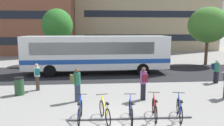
{
  "coord_description": "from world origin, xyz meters",
  "views": [
    {
      "loc": [
        -1.02,
        -7.61,
        3.69
      ],
      "look_at": [
        0.0,
        4.95,
        1.73
      ],
      "focal_mm": 33.96,
      "sensor_mm": 36.0,
      "label": 1
    }
  ],
  "objects": [
    {
      "name": "commuter_navy_pack_3",
      "position": [
        7.43,
        6.32,
        0.95
      ],
      "size": [
        0.46,
        0.59,
        1.66
      ],
      "rotation": [
        0.0,
        0.0,
        5.04
      ],
      "color": "black",
      "rests_on": "ground"
    },
    {
      "name": "commuter_maroon_pack_5",
      "position": [
        1.52,
        3.09,
        1.02
      ],
      "size": [
        0.37,
        0.54,
        1.77
      ],
      "rotation": [
        0.0,
        0.0,
        1.65
      ],
      "color": "black",
      "rests_on": "ground"
    },
    {
      "name": "parked_bicycle_yellow_1",
      "position": [
        -0.65,
        0.63,
        0.38
      ],
      "size": [
        0.56,
        1.7,
        0.99
      ],
      "rotation": [
        0.0,
        0.0,
        1.78
      ],
      "color": "black",
      "rests_on": "ground"
    },
    {
      "name": "street_tree_0",
      "position": [
        -5.07,
        16.19,
        4.17
      ],
      "size": [
        3.34,
        3.34,
        5.99
      ],
      "color": "brown",
      "rests_on": "ground"
    },
    {
      "name": "parked_bicycle_blue_0",
      "position": [
        -1.65,
        0.71,
        0.38
      ],
      "size": [
        0.52,
        1.72,
        0.99
      ],
      "rotation": [
        0.0,
        0.0,
        1.55
      ],
      "color": "black",
      "rests_on": "ground"
    },
    {
      "name": "parked_bicycle_blue_4",
      "position": [
        2.49,
        0.61,
        0.38
      ],
      "size": [
        0.63,
        1.68,
        0.99
      ],
      "rotation": [
        0.0,
        0.0,
        1.31
      ],
      "color": "black",
      "rests_on": "ground"
    },
    {
      "name": "city_bus",
      "position": [
        -0.8,
        10.33,
        1.78
      ],
      "size": [
        12.06,
        2.74,
        3.2
      ],
      "rotation": [
        0.0,
        0.0,
        0.01
      ],
      "color": "white",
      "rests_on": "ground"
    },
    {
      "name": "parked_bicycle_blue_2",
      "position": [
        0.43,
        0.58,
        0.38
      ],
      "size": [
        0.52,
        1.72,
        0.99
      ],
      "rotation": [
        0.0,
        0.0,
        1.48
      ],
      "color": "black",
      "rests_on": "ground"
    },
    {
      "name": "commuter_teal_pack_0",
      "position": [
        -4.57,
        5.42,
        0.97
      ],
      "size": [
        0.47,
        0.59,
        1.67
      ],
      "rotation": [
        0.0,
        0.0,
        1.91
      ],
      "color": "#47382D",
      "rests_on": "ground"
    },
    {
      "name": "commuter_olive_pack_2",
      "position": [
        -1.98,
        3.14,
        1.01
      ],
      "size": [
        0.59,
        0.46,
        1.76
      ],
      "rotation": [
        0.0,
        0.0,
        0.31
      ],
      "color": "#2D3851",
      "rests_on": "ground"
    },
    {
      "name": "bus_lane_asphalt",
      "position": [
        0.0,
        10.33,
        0.0
      ],
      "size": [
        80.0,
        7.2,
        0.01
      ],
      "primitive_type": "cube",
      "color": "#232326",
      "rests_on": "ground"
    },
    {
      "name": "parked_bicycle_red_3",
      "position": [
        1.47,
        0.76,
        0.38
      ],
      "size": [
        0.52,
        1.71,
        0.99
      ],
      "rotation": [
        0.0,
        0.0,
        1.4
      ],
      "color": "black",
      "rests_on": "ground"
    },
    {
      "name": "bike_rack",
      "position": [
        0.43,
        0.67,
        0.09
      ],
      "size": [
        5.22,
        0.18,
        0.7
      ],
      "rotation": [
        0.0,
        0.0,
        -0.02
      ],
      "color": "#47474C",
      "rests_on": "ground"
    },
    {
      "name": "street_tree_1",
      "position": [
        10.87,
        14.08,
        4.21
      ],
      "size": [
        4.11,
        4.11,
        6.09
      ],
      "color": "brown",
      "rests_on": "ground"
    },
    {
      "name": "trash_bin",
      "position": [
        -5.38,
        4.57,
        0.52
      ],
      "size": [
        0.55,
        0.55,
        1.03
      ],
      "color": "#284C2D",
      "rests_on": "ground"
    }
  ]
}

